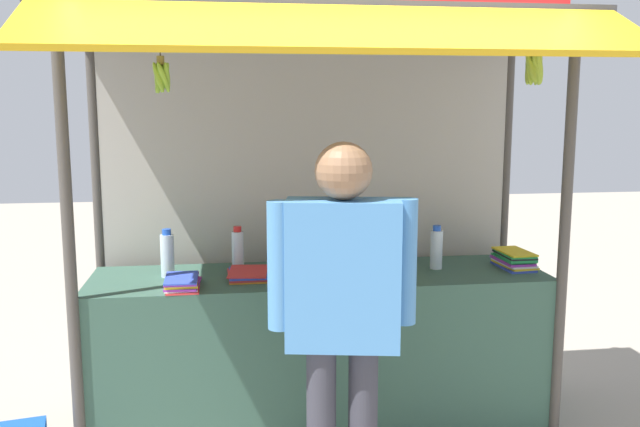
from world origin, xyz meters
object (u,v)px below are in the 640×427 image
Objects in this scene: water_bottle_front_left at (436,248)px; banana_bunch_rightmost at (162,76)px; water_bottle_center at (167,254)px; magazine_stack_right at (514,259)px; magazine_stack_mid_right at (248,274)px; vendor_person at (343,300)px; magazine_stack_far_left at (353,269)px; water_bottle_far_right at (238,249)px; magazine_stack_rear_center at (182,282)px; water_bottle_back_right at (300,247)px; water_bottle_front_right at (407,243)px; banana_bunch_leftmost at (534,68)px.

banana_bunch_rightmost is (-1.51, -0.48, 0.97)m from water_bottle_front_left.
banana_bunch_rightmost is at bearing -84.64° from water_bottle_center.
magazine_stack_right is 1.03× the size of banana_bunch_rightmost.
vendor_person reaches higher than magazine_stack_mid_right.
magazine_stack_right is (0.98, 0.05, 0.01)m from magazine_stack_far_left.
water_bottle_front_left is at bearing -7.37° from water_bottle_far_right.
magazine_stack_rear_center is at bearing -70.28° from water_bottle_center.
magazine_stack_right is (1.93, 0.19, 0.02)m from magazine_stack_rear_center.
water_bottle_back_right is (0.75, 0.05, 0.01)m from water_bottle_center.
water_bottle_back_right reaches higher than water_bottle_front_right.
banana_bunch_leftmost reaches higher than magazine_stack_rear_center.
water_bottle_front_right is 0.23m from water_bottle_front_left.
vendor_person is at bearing -30.81° from banana_bunch_rightmost.
water_bottle_front_right is 0.78× the size of magazine_stack_mid_right.
banana_bunch_leftmost is at bearing 0.07° from banana_bunch_rightmost.
water_bottle_front_left is at bearing 3.13° from magazine_stack_mid_right.
water_bottle_center is 1.10× the size of water_bottle_front_right.
water_bottle_center is 2.20m from banana_bunch_leftmost.
water_bottle_front_right is at bearing 72.81° from vendor_person.
magazine_stack_right is at bearing 12.46° from banana_bunch_rightmost.
water_bottle_center is 0.93× the size of water_bottle_back_right.
banana_bunch_rightmost reaches higher than water_bottle_center.
water_bottle_front_left is 1.48m from magazine_stack_rear_center.
water_bottle_far_right is (0.40, 0.12, -0.01)m from water_bottle_center.
banana_bunch_rightmost is at bearing -167.54° from magazine_stack_right.
water_bottle_center is 0.47m from magazine_stack_mid_right.
magazine_stack_far_left is at bearing -30.73° from water_bottle_back_right.
water_bottle_back_right is at bearing 153.97° from banana_bunch_leftmost.
water_bottle_back_right is (-0.80, 0.08, 0.02)m from water_bottle_front_left.
water_bottle_front_left reaches higher than magazine_stack_far_left.
water_bottle_far_right is 0.50m from magazine_stack_rear_center.
water_bottle_back_right is 1.02× the size of magazine_stack_far_left.
magazine_stack_rear_center is (-1.34, -0.43, -0.08)m from water_bottle_front_right.
water_bottle_far_right is 0.89× the size of magazine_stack_far_left.
water_bottle_front_right is 1.04m from water_bottle_far_right.
magazine_stack_rear_center is 0.99× the size of banana_bunch_rightmost.
water_bottle_front_left is 1.01× the size of water_bottle_far_right.
water_bottle_front_left is 0.88× the size of water_bottle_back_right.
water_bottle_center is at bearing -176.17° from water_bottle_back_right.
magazine_stack_far_left is at bearing 8.50° from magazine_stack_rear_center.
banana_bunch_leftmost reaches higher than magazine_stack_mid_right.
magazine_stack_right is at bearing -5.31° from water_bottle_back_right.
magazine_stack_mid_right is at bearing 46.41° from banana_bunch_rightmost.
water_bottle_back_right is (-0.68, -0.12, 0.02)m from water_bottle_front_right.
water_bottle_front_left is at bearing -5.40° from water_bottle_back_right.
banana_bunch_leftmost is at bearing -55.35° from water_bottle_front_left.
magazine_stack_rear_center is at bearing -128.05° from water_bottle_far_right.
water_bottle_center is 0.16× the size of vendor_person.
magazine_stack_far_left is 0.98m from magazine_stack_right.
magazine_stack_mid_right is at bearing -176.87° from water_bottle_front_left.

